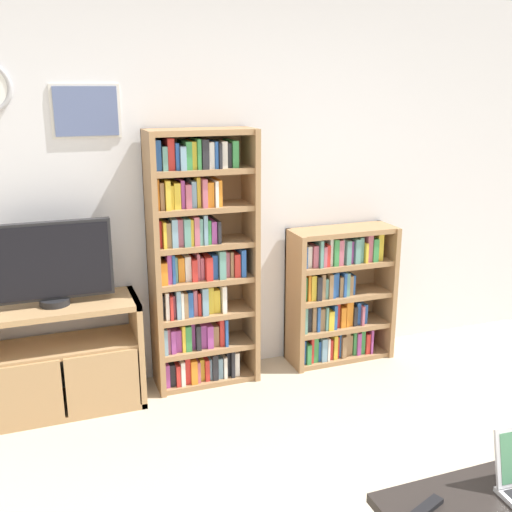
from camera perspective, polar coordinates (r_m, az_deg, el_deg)
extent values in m
cube|color=silver|center=(4.10, -4.39, 6.22)|extent=(5.86, 0.06, 2.60)
cube|color=silver|center=(3.87, -15.89, 13.12)|extent=(0.41, 0.01, 0.32)
cube|color=slate|center=(3.86, -15.88, 13.12)|extent=(0.38, 0.02, 0.29)
cube|color=tan|center=(4.02, -11.26, -8.42)|extent=(0.04, 0.40, 0.70)
cube|color=tan|center=(3.86, -18.53, -4.65)|extent=(0.99, 0.40, 0.04)
cube|color=tan|center=(4.14, -17.70, -13.34)|extent=(0.99, 0.40, 0.04)
cube|color=tan|center=(3.96, -18.19, -8.22)|extent=(0.92, 0.37, 0.04)
cube|color=tan|center=(3.87, -21.27, -12.25)|extent=(0.44, 0.02, 0.39)
cube|color=tan|center=(3.88, -14.38, -11.59)|extent=(0.44, 0.02, 0.39)
cylinder|color=black|center=(3.85, -18.61, -4.14)|extent=(0.18, 0.18, 0.04)
cube|color=black|center=(3.77, -18.96, -0.44)|extent=(0.72, 0.05, 0.48)
cube|color=black|center=(3.74, -18.94, -0.55)|extent=(0.68, 0.01, 0.44)
cube|color=#9E754C|center=(3.91, -9.70, -1.01)|extent=(0.04, 0.30, 1.73)
cube|color=#9E754C|center=(4.07, -0.52, -0.09)|extent=(0.04, 0.30, 1.73)
cube|color=#9E754C|center=(4.11, -5.54, -0.01)|extent=(0.70, 0.02, 1.73)
cube|color=#9E754C|center=(4.29, -4.74, -11.44)|extent=(0.63, 0.27, 0.04)
cube|color=#9E754C|center=(4.19, -4.82, -8.50)|extent=(0.63, 0.27, 0.04)
cube|color=#9E754C|center=(4.10, -4.90, -5.41)|extent=(0.63, 0.27, 0.04)
cube|color=#9E754C|center=(4.01, -4.98, -2.20)|extent=(0.63, 0.27, 0.04)
cube|color=#9E754C|center=(3.95, -5.06, 1.14)|extent=(0.63, 0.27, 0.04)
cube|color=#9E754C|center=(3.89, -5.15, 4.59)|extent=(0.63, 0.27, 0.04)
cube|color=#9E754C|center=(3.85, -5.23, 8.12)|extent=(0.63, 0.27, 0.04)
cube|color=#9E754C|center=(3.83, -5.33, 11.71)|extent=(0.63, 0.27, 0.04)
cube|color=#9E4293|center=(4.20, -8.72, -10.70)|extent=(0.03, 0.22, 0.16)
cube|color=#232328|center=(4.21, -8.22, -10.68)|extent=(0.04, 0.21, 0.15)
cube|color=red|center=(4.21, -7.72, -10.67)|extent=(0.03, 0.24, 0.15)
cube|color=white|center=(4.21, -7.30, -10.49)|extent=(0.03, 0.24, 0.17)
cube|color=red|center=(4.22, -6.83, -10.30)|extent=(0.04, 0.22, 0.19)
cube|color=orange|center=(4.23, -6.27, -10.38)|extent=(0.04, 0.24, 0.17)
cube|color=#B75B70|center=(4.24, -5.81, -10.41)|extent=(0.02, 0.23, 0.15)
cube|color=gold|center=(4.26, -5.45, -10.28)|extent=(0.03, 0.19, 0.15)
cube|color=red|center=(4.26, -5.01, -10.27)|extent=(0.03, 0.22, 0.15)
cube|color=#759EB7|center=(4.27, -4.68, -10.21)|extent=(0.02, 0.21, 0.15)
cube|color=#232328|center=(4.26, -4.29, -10.00)|extent=(0.04, 0.23, 0.18)
cube|color=#759EB7|center=(4.28, -3.78, -10.12)|extent=(0.03, 0.21, 0.15)
cube|color=white|center=(4.29, -3.36, -10.04)|extent=(0.02, 0.23, 0.15)
cube|color=#232328|center=(4.30, -3.03, -9.81)|extent=(0.02, 0.19, 0.18)
cube|color=#232328|center=(4.29, -2.64, -9.69)|extent=(0.02, 0.24, 0.20)
cube|color=white|center=(4.31, -2.24, -9.75)|extent=(0.03, 0.22, 0.17)
cube|color=#759EB7|center=(4.09, -8.89, -7.60)|extent=(0.02, 0.24, 0.18)
cube|color=#B75B70|center=(4.10, -8.55, -7.58)|extent=(0.02, 0.21, 0.17)
cube|color=#9E4293|center=(4.11, -8.17, -7.61)|extent=(0.03, 0.23, 0.16)
cube|color=#9E4293|center=(4.12, -7.66, -7.57)|extent=(0.04, 0.20, 0.15)
cube|color=gold|center=(4.12, -7.22, -7.35)|extent=(0.02, 0.22, 0.18)
cube|color=#388947|center=(4.12, -6.78, -7.34)|extent=(0.04, 0.22, 0.18)
cube|color=#9E4293|center=(4.14, -6.31, -7.20)|extent=(0.02, 0.19, 0.18)
cube|color=#232328|center=(4.14, -5.86, -7.26)|extent=(0.03, 0.24, 0.17)
cube|color=#9E4293|center=(4.16, -5.34, -7.21)|extent=(0.04, 0.20, 0.16)
cube|color=#9E4293|center=(4.16, -4.77, -7.20)|extent=(0.04, 0.23, 0.16)
cube|color=#93704C|center=(4.18, -4.20, -7.18)|extent=(0.04, 0.20, 0.15)
cube|color=red|center=(4.18, -3.65, -6.83)|extent=(0.03, 0.22, 0.19)
cube|color=#2856A8|center=(4.18, -3.26, -6.81)|extent=(0.02, 0.24, 0.19)
cube|color=#232328|center=(4.02, -9.12, -4.50)|extent=(0.02, 0.19, 0.16)
cube|color=white|center=(4.01, -8.74, -4.33)|extent=(0.02, 0.23, 0.19)
cube|color=red|center=(4.01, -8.36, -4.46)|extent=(0.02, 0.24, 0.16)
cube|color=#B75B70|center=(4.03, -8.08, -4.43)|extent=(0.02, 0.20, 0.16)
cube|color=#759EB7|center=(4.02, -7.72, -4.18)|extent=(0.03, 0.24, 0.19)
cube|color=white|center=(4.02, -7.37, -4.25)|extent=(0.02, 0.24, 0.18)
cube|color=#93704C|center=(4.03, -7.03, -4.25)|extent=(0.03, 0.24, 0.17)
cube|color=#2856A8|center=(4.04, -6.58, -4.19)|extent=(0.03, 0.22, 0.17)
cube|color=#B75B70|center=(4.05, -6.12, -4.09)|extent=(0.03, 0.20, 0.17)
cube|color=red|center=(4.06, -5.75, -4.20)|extent=(0.02, 0.22, 0.15)
cube|color=#759EB7|center=(4.06, -5.25, -3.93)|extent=(0.04, 0.24, 0.19)
cube|color=gold|center=(4.08, -4.69, -3.86)|extent=(0.04, 0.20, 0.18)
cube|color=gold|center=(4.09, -4.09, -3.95)|extent=(0.04, 0.19, 0.16)
cube|color=white|center=(4.09, -3.48, -3.73)|extent=(0.03, 0.23, 0.19)
cube|color=orange|center=(3.93, -9.05, -1.32)|extent=(0.04, 0.23, 0.15)
cube|color=#9E4293|center=(3.94, -8.52, -0.92)|extent=(0.03, 0.21, 0.19)
cube|color=#2856A8|center=(3.94, -8.16, -0.92)|extent=(0.02, 0.22, 0.19)
cube|color=#5B9389|center=(3.96, -7.88, -1.00)|extent=(0.02, 0.20, 0.17)
cube|color=orange|center=(3.97, -7.40, -1.01)|extent=(0.04, 0.19, 0.16)
cube|color=white|center=(3.97, -6.78, -0.91)|extent=(0.04, 0.19, 0.17)
cube|color=red|center=(3.98, -6.21, -1.03)|extent=(0.03, 0.22, 0.15)
cube|color=#B75B70|center=(3.99, -5.82, -0.74)|extent=(0.02, 0.20, 0.18)
cube|color=#B75B70|center=(4.00, -5.46, -0.91)|extent=(0.02, 0.19, 0.15)
cube|color=red|center=(3.99, -4.88, -0.84)|extent=(0.04, 0.24, 0.16)
cube|color=#2856A8|center=(4.01, -4.32, -0.72)|extent=(0.04, 0.21, 0.16)
cube|color=#5B9389|center=(4.01, -3.66, -0.49)|extent=(0.04, 0.24, 0.19)
cube|color=#B75B70|center=(4.04, -3.14, -0.52)|extent=(0.03, 0.19, 0.17)
cube|color=#93704C|center=(4.04, -2.71, -0.48)|extent=(0.02, 0.21, 0.17)
cube|color=red|center=(4.05, -2.23, -0.56)|extent=(0.04, 0.23, 0.16)
cube|color=#2856A8|center=(4.05, -1.69, -0.32)|extent=(0.03, 0.24, 0.19)
cube|color=red|center=(3.88, -9.39, 2.30)|extent=(0.02, 0.19, 0.17)
cube|color=gold|center=(3.87, -8.99, 2.27)|extent=(0.02, 0.24, 0.17)
cube|color=#93704C|center=(3.88, -8.59, 2.25)|extent=(0.03, 0.22, 0.16)
cube|color=#759EB7|center=(3.88, -8.08, 2.45)|extent=(0.04, 0.24, 0.18)
cube|color=#B75B70|center=(3.90, -7.53, 2.48)|extent=(0.04, 0.21, 0.18)
cube|color=#5B9389|center=(3.90, -6.94, 2.52)|extent=(0.04, 0.24, 0.18)
cube|color=gold|center=(3.91, -6.48, 2.53)|extent=(0.02, 0.23, 0.17)
cube|color=#B75B70|center=(3.91, -6.05, 2.66)|extent=(0.03, 0.24, 0.19)
cube|color=#5B9389|center=(3.92, -5.64, 2.60)|extent=(0.02, 0.23, 0.17)
cube|color=#759EB7|center=(3.92, -5.23, 2.79)|extent=(0.03, 0.24, 0.19)
cube|color=#388947|center=(3.94, -4.86, 2.55)|extent=(0.02, 0.22, 0.16)
cube|color=#9E4293|center=(3.95, -4.41, 2.52)|extent=(0.03, 0.22, 0.14)
cube|color=#232328|center=(3.95, -3.95, 2.55)|extent=(0.02, 0.24, 0.15)
cube|color=orange|center=(3.82, -9.59, 5.96)|extent=(0.02, 0.20, 0.19)
cube|color=#93704C|center=(3.83, -9.22, 5.82)|extent=(0.02, 0.22, 0.17)
cube|color=gold|center=(3.82, -8.71, 5.94)|extent=(0.03, 0.24, 0.18)
cube|color=gold|center=(3.84, -8.28, 5.75)|extent=(0.02, 0.21, 0.15)
cube|color=gold|center=(3.85, -7.82, 5.88)|extent=(0.04, 0.21, 0.16)
cube|color=#9E4293|center=(3.86, -7.29, 6.02)|extent=(0.02, 0.20, 0.18)
cube|color=#B75B70|center=(3.86, -6.79, 5.86)|extent=(0.04, 0.22, 0.15)
cube|color=#759EB7|center=(3.87, -6.25, 6.03)|extent=(0.03, 0.20, 0.17)
cube|color=gold|center=(3.88, -5.82, 6.23)|extent=(0.02, 0.20, 0.19)
cube|color=#B75B70|center=(3.88, -5.30, 6.18)|extent=(0.03, 0.24, 0.18)
cube|color=orange|center=(3.89, -4.76, 6.05)|extent=(0.04, 0.22, 0.16)
cube|color=white|center=(3.90, -4.21, 6.14)|extent=(0.02, 0.24, 0.17)
cube|color=orange|center=(3.91, -3.88, 6.18)|extent=(0.03, 0.23, 0.17)
cube|color=#2856A8|center=(3.79, -9.59, 9.53)|extent=(0.04, 0.19, 0.18)
cube|color=#5B9389|center=(3.80, -8.96, 9.27)|extent=(0.03, 0.22, 0.15)
cube|color=red|center=(3.81, -8.38, 9.66)|extent=(0.04, 0.20, 0.19)
cube|color=#2856A8|center=(3.81, -7.83, 9.48)|extent=(0.02, 0.22, 0.16)
cube|color=#759EB7|center=(3.81, -7.32, 9.36)|extent=(0.04, 0.25, 0.15)
cube|color=#388947|center=(3.82, -6.78, 9.59)|extent=(0.04, 0.23, 0.17)
cube|color=gold|center=(3.84, -6.26, 9.62)|extent=(0.03, 0.21, 0.17)
cube|color=#388947|center=(3.84, -5.82, 9.74)|extent=(0.02, 0.23, 0.19)
cube|color=#232328|center=(3.85, -5.27, 9.75)|extent=(0.04, 0.24, 0.18)
cube|color=white|center=(3.86, -4.65, 9.65)|extent=(0.03, 0.22, 0.16)
cube|color=#2856A8|center=(3.87, -4.22, 9.70)|extent=(0.02, 0.23, 0.17)
cube|color=#232328|center=(3.87, -3.87, 9.64)|extent=(0.02, 0.24, 0.16)
cube|color=white|center=(3.89, -3.43, 9.73)|extent=(0.04, 0.21, 0.17)
cube|color=#232328|center=(3.90, -2.94, 9.67)|extent=(0.02, 0.20, 0.15)
cube|color=#388947|center=(3.91, -2.42, 9.78)|extent=(0.04, 0.22, 0.17)
cube|color=#9E754C|center=(4.31, 3.72, -4.29)|extent=(0.04, 0.30, 1.00)
cube|color=#9E754C|center=(4.64, 12.17, -3.12)|extent=(0.04, 0.30, 1.00)
cube|color=#9E754C|center=(4.58, 7.29, -3.15)|extent=(0.78, 0.02, 1.00)
cube|color=#9E754C|center=(4.65, 7.87, -9.33)|extent=(0.71, 0.26, 0.04)
cube|color=#9E754C|center=(4.55, 7.99, -6.57)|extent=(0.71, 0.26, 0.04)
cube|color=#9E754C|center=(4.46, 8.11, -3.69)|extent=(0.71, 0.26, 0.04)
cube|color=#9E754C|center=(4.39, 8.23, -0.71)|extent=(0.71, 0.26, 0.04)
cube|color=#9E754C|center=(4.33, 8.35, 2.36)|extent=(0.71, 0.26, 0.04)
cube|color=#2856A8|center=(4.47, 4.04, -8.70)|extent=(0.03, 0.21, 0.18)
cube|color=#388947|center=(4.49, 4.49, -8.83)|extent=(0.03, 0.24, 0.15)
cube|color=red|center=(4.50, 4.84, -8.51)|extent=(0.02, 0.22, 0.19)
cube|color=#388947|center=(4.51, 5.18, -8.46)|extent=(0.04, 0.21, 0.19)
cube|color=#2856A8|center=(4.53, 5.53, -8.59)|extent=(0.02, 0.20, 0.16)
cube|color=#759EB7|center=(4.53, 5.94, -8.43)|extent=(0.04, 0.23, 0.18)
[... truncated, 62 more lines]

